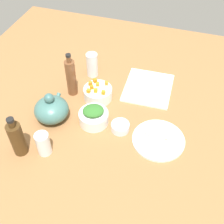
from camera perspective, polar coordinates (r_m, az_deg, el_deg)
The scene contains 32 objects.
tabletop at distance 143.50cm, azimuth 0.00°, elevation -1.79°, with size 190.00×190.00×3.00cm, color #97663C.
cutting_board at distance 159.51cm, azimuth 7.16°, elevation 4.80°, with size 28.11×24.89×1.00cm, color white.
plate_tofu at distance 134.84cm, azimuth 9.16°, elevation -5.48°, with size 24.22×24.22×1.20cm, color white.
bowl_greens at distance 138.98cm, azimuth -3.63°, elevation -1.12°, with size 14.22×14.22×6.33cm, color white.
bowl_carrots at distance 151.08cm, azimuth -2.82°, elevation 3.72°, with size 14.88×14.88×6.40cm, color white.
bowl_small_side at distance 136.41cm, azimuth 1.64°, elevation -2.96°, with size 8.66×8.66×3.96cm, color white.
teapot at distance 141.56cm, azimuth -11.89°, elevation 0.52°, with size 18.22×16.66×15.82cm.
bottle_0 at distance 129.37cm, azimuth -18.28°, elevation -4.98°, with size 6.18×6.18×21.32cm.
bottle_1 at distance 150.47cm, azimuth -8.11°, elevation 6.84°, with size 5.18×5.18×24.76cm.
drinking_glass_0 at distance 163.96cm, azimuth -3.95°, elevation 9.31°, with size 6.37×6.37×13.88cm, color white.
drinking_glass_1 at distance 128.83cm, azimuth -13.44°, elevation -6.13°, with size 6.15×6.15×11.46cm, color white.
carrot_cube_0 at distance 148.72cm, azimuth -4.05°, elevation 4.94°, with size 1.80×1.80×1.80cm, color orange.
carrot_cube_1 at distance 150.70cm, azimuth -1.11°, elevation 5.72°, with size 1.80×1.80×1.80cm, color orange.
carrot_cube_2 at distance 146.65cm, azimuth -4.67°, elevation 4.18°, with size 1.80×1.80×1.80cm, color orange.
carrot_cube_3 at distance 150.25cm, azimuth -2.87°, elevation 5.52°, with size 1.80×1.80×1.80cm, color orange.
carrot_cube_4 at distance 150.91cm, azimuth -4.32°, elevation 5.65°, with size 1.80×1.80×1.80cm, color orange.
carrot_cube_5 at distance 146.60cm, azimuth -3.25°, elevation 4.26°, with size 1.80×1.80×1.80cm, color orange.
carrot_cube_6 at distance 145.31cm, azimuth -1.72°, elevation 3.86°, with size 1.80×1.80×1.80cm, color orange.
carrot_cube_7 at distance 152.44cm, azimuth -3.37°, elevation 6.20°, with size 1.80×1.80×1.80cm, color orange.
chopped_greens_mound at distance 135.43cm, azimuth -3.73°, elevation 0.28°, with size 10.07×8.71×3.44cm, color #32702B.
tofu_cube_0 at distance 132.10cm, azimuth 7.50°, elevation -5.50°, with size 2.20×2.20×2.20cm, color silver.
tofu_cube_1 at distance 135.29cm, azimuth 10.04°, elevation -4.26°, with size 2.20×2.20×2.20cm, color #FBE1CD.
tofu_cube_2 at distance 132.07cm, azimuth 9.81°, elevation -5.92°, with size 2.20×2.20×2.20cm, color white.
tofu_cube_3 at distance 133.89cm, azimuth 8.54°, elevation -4.71°, with size 2.20×2.20×2.20cm, color white.
tofu_cube_4 at distance 133.55cm, azimuth 11.15°, elevation -5.40°, with size 2.20×2.20×2.20cm, color white.
tofu_cube_5 at distance 134.28cm, azimuth 7.07°, elevation -4.28°, with size 2.20×2.20×2.20cm, color silver.
dumpling_0 at distance 161.61cm, azimuth 7.51°, elevation 6.37°, with size 5.52×4.91×3.13cm, color beige.
dumpling_1 at distance 156.66cm, azimuth 9.81°, elevation 4.34°, with size 5.20×5.18×2.40cm, color beige.
dumpling_2 at distance 155.66cm, azimuth 5.70°, elevation 4.69°, with size 4.91×4.50×2.99cm, color beige.
dumpling_3 at distance 165.44cm, azimuth 6.27°, elevation 7.49°, with size 4.33×3.72×2.66cm, color beige.
dumpling_4 at distance 152.01cm, azimuth 7.77°, elevation 3.19°, with size 4.85×4.56×2.85cm, color beige.
dumpling_5 at distance 162.39cm, azimuth 4.70°, elevation 6.69°, with size 5.28×4.58×2.30cm, color beige.
Camera 1 is at (-91.38, -28.97, 108.29)cm, focal length 46.21 mm.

